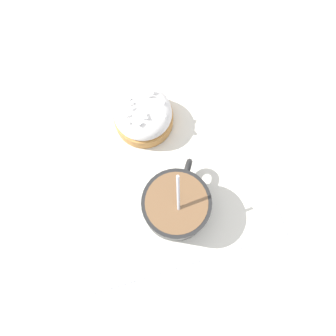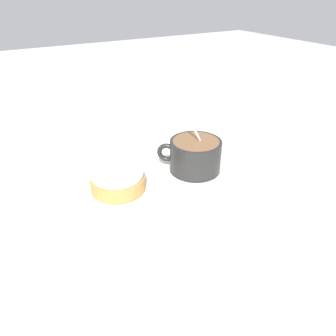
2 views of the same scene
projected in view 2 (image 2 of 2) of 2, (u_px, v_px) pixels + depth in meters
ground_plane at (160, 181)px, 0.59m from camera, size 3.00×3.00×0.00m
paper_napkin at (160, 181)px, 0.59m from camera, size 0.35×0.36×0.00m
coffee_cup at (194, 154)px, 0.61m from camera, size 0.11×0.10×0.12m
frosted_pastry at (117, 176)px, 0.55m from camera, size 0.09×0.09×0.06m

